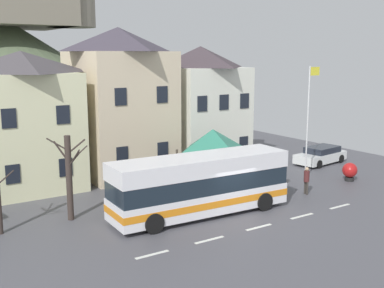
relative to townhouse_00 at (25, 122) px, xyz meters
The scene contains 16 objects.
ground_plane 14.66m from the townhouse_00, 56.96° to the right, with size 40.00×60.00×0.07m.
townhouse_00 is the anchor object (origin of this frame).
townhouse_01 6.84m from the townhouse_00, ahead, with size 5.99×6.80×10.26m.
townhouse_02 13.39m from the townhouse_00, ahead, with size 5.72×6.04×9.03m.
hilltop_castle 23.35m from the townhouse_00, 79.50° to the left, with size 37.91×37.91×19.26m.
transit_bus 12.25m from the townhouse_00, 58.18° to the right, with size 9.99×3.01×3.19m.
bus_shelter 11.76m from the townhouse_00, 32.23° to the right, with size 3.60×3.60×3.81m.
parked_car_00 14.02m from the townhouse_00, 23.62° to the right, with size 4.62×2.37×1.36m.
parked_car_01 22.00m from the townhouse_00, 13.95° to the right, with size 4.74×2.48×1.33m.
pedestrian_00 14.87m from the townhouse_00, 32.38° to the right, with size 0.36×0.31×1.49m.
pedestrian_01 16.69m from the townhouse_00, 30.95° to the right, with size 0.37×0.35×1.49m.
pedestrian_02 17.71m from the townhouse_00, 37.38° to the right, with size 0.34×0.34×1.70m.
public_bench 12.12m from the townhouse_00, 23.76° to the right, with size 1.50×0.48×0.87m.
flagpole 18.31m from the townhouse_00, 26.19° to the right, with size 0.95×0.10×7.67m.
harbour_buoy 21.42m from the townhouse_00, 28.13° to the right, with size 1.00×1.00×1.25m.
bare_tree_00 7.37m from the townhouse_00, 87.89° to the right, with size 2.25×1.56×4.41m.
Camera 1 is at (-15.16, -18.58, 8.42)m, focal length 44.85 mm.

